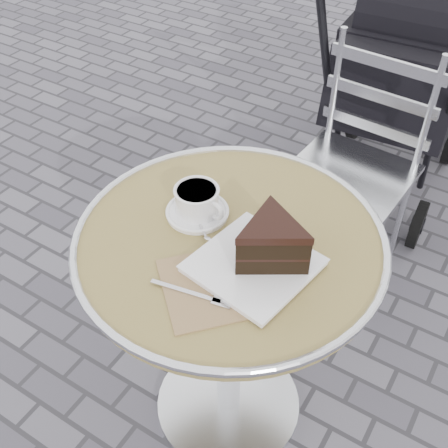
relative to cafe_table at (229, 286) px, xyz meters
The scene contains 6 objects.
ground 0.57m from the cafe_table, ahead, with size 80.00×80.00×0.00m, color #5B5A63.
cafe_table is the anchor object (origin of this frame).
cappuccino_set 0.23m from the cafe_table, 164.83° to the left, with size 0.15×0.15×0.07m.
cake_plate_set 0.25m from the cafe_table, 17.96° to the right, with size 0.32×0.36×0.12m.
bistro_chair 0.82m from the cafe_table, 87.42° to the left, with size 0.41×0.41×0.87m.
baby_stroller 1.41m from the cafe_table, 90.03° to the left, with size 0.57×1.12×1.13m.
Camera 1 is at (0.47, -0.78, 1.61)m, focal length 45.00 mm.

